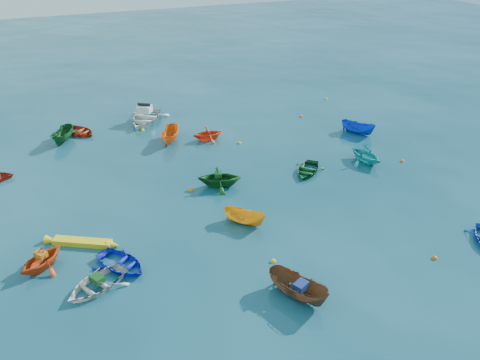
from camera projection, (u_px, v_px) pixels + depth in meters
name	position (u px, v px, depth m)	size (l,w,h in m)	color
ground	(273.00, 223.00, 28.10)	(160.00, 160.00, 0.00)	#093844
dinghy_blue_sw	(122.00, 267.00, 24.50)	(2.23, 3.11, 0.65)	#101DCE
dinghy_white_near	(97.00, 287.00, 23.12)	(2.33, 3.25, 0.67)	beige
sampan_brown_mid	(297.00, 297.00, 22.54)	(1.25, 3.33, 1.29)	brown
dinghy_orange_w	(43.00, 268.00, 24.45)	(2.26, 2.62, 1.38)	#D84614
sampan_yellow_mid	(244.00, 223.00, 28.06)	(1.00, 2.67, 1.03)	orange
dinghy_green_e	(307.00, 172.00, 33.74)	(2.14, 2.99, 0.62)	#13511E
dinghy_cyan_se	(365.00, 162.00, 35.19)	(2.47, 2.87, 1.51)	#1BA5AA
sampan_orange_n	(171.00, 142.00, 38.50)	(1.22, 3.23, 1.25)	orange
dinghy_green_n	(220.00, 186.00, 32.00)	(2.54, 2.95, 1.55)	#114918
sampan_blue_far	(357.00, 133.00, 40.02)	(1.13, 2.99, 1.16)	#0E3BB6
dinghy_red_far	(81.00, 134.00, 39.93)	(2.21, 3.09, 0.64)	#B12E0E
dinghy_orange_far	(208.00, 140.00, 38.83)	(2.18, 2.53, 1.33)	#EF4016
sampan_green_far	(64.00, 142.00, 38.48)	(1.20, 3.18, 1.23)	#11491C
kayak_yellow	(83.00, 244.00, 26.21)	(0.60, 4.02, 0.41)	yellow
motorboat_white	(146.00, 121.00, 42.40)	(3.55, 4.96, 1.63)	white
tarp_green_a	(97.00, 279.00, 22.95)	(0.65, 0.50, 0.32)	#124819
tarp_blue_a	(301.00, 285.00, 22.07)	(0.67, 0.51, 0.32)	navy
tarp_orange_a	(41.00, 254.00, 24.09)	(0.59, 0.45, 0.29)	#C96C14
tarp_green_b	(218.00, 174.00, 31.55)	(0.63, 0.48, 0.31)	#12491D
buoy_ye_a	(273.00, 262.00, 24.88)	(0.31, 0.31, 0.31)	yellow
buoy_or_b	(434.00, 259.00, 25.11)	(0.31, 0.31, 0.31)	#E6580C
buoy_ye_b	(38.00, 273.00, 24.09)	(0.32, 0.32, 0.32)	yellow
buoy_or_c	(191.00, 190.00, 31.49)	(0.37, 0.37, 0.37)	orange
buoy_ye_c	(239.00, 143.00, 38.16)	(0.32, 0.32, 0.32)	gold
buoy_or_d	(402.00, 162.00, 35.28)	(0.30, 0.30, 0.30)	#F7500D
buoy_ye_d	(142.00, 130.00, 40.59)	(0.34, 0.34, 0.34)	yellow
buoy_or_e	(301.00, 117.00, 43.41)	(0.34, 0.34, 0.34)	#FF5D0D
buoy_ye_e	(326.00, 99.00, 47.67)	(0.33, 0.33, 0.33)	gold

